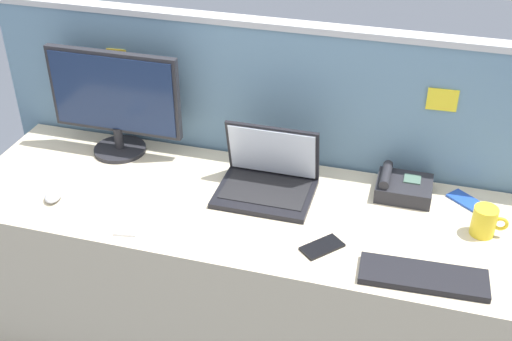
# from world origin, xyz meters

# --- Properties ---
(desk) EXTENTS (2.14, 0.67, 0.70)m
(desk) POSITION_xyz_m (0.00, 0.00, 0.35)
(desk) COLOR beige
(desk) RESTS_ON ground_plane
(cubicle_divider) EXTENTS (2.33, 0.08, 1.26)m
(cubicle_divider) POSITION_xyz_m (-0.00, 0.38, 0.63)
(cubicle_divider) COLOR #6084A3
(cubicle_divider) RESTS_ON ground_plane
(desktop_monitor) EXTENTS (0.54, 0.21, 0.43)m
(desktop_monitor) POSITION_xyz_m (-0.62, 0.23, 0.93)
(desktop_monitor) COLOR #232328
(desktop_monitor) RESTS_ON desk
(laptop) EXTENTS (0.35, 0.27, 0.24)m
(laptop) POSITION_xyz_m (0.03, 0.12, 0.76)
(laptop) COLOR black
(laptop) RESTS_ON desk
(desk_phone) EXTENTS (0.20, 0.17, 0.09)m
(desk_phone) POSITION_xyz_m (0.51, 0.22, 0.73)
(desk_phone) COLOR #232328
(desk_phone) RESTS_ON desk
(keyboard_main) EXTENTS (0.40, 0.15, 0.02)m
(keyboard_main) POSITION_xyz_m (0.61, -0.23, 0.71)
(keyboard_main) COLOR black
(keyboard_main) RESTS_ON desk
(computer_mouse_right_hand) EXTENTS (0.09, 0.11, 0.03)m
(computer_mouse_right_hand) POSITION_xyz_m (-0.71, -0.15, 0.72)
(computer_mouse_right_hand) COLOR #B2B5BC
(computer_mouse_right_hand) RESTS_ON desk
(cell_phone_blue_case) EXTENTS (0.14, 0.13, 0.01)m
(cell_phone_blue_case) POSITION_xyz_m (0.74, 0.24, 0.71)
(cell_phone_blue_case) COLOR blue
(cell_phone_blue_case) RESTS_ON desk
(cell_phone_black_slab) EXTENTS (0.15, 0.15, 0.01)m
(cell_phone_black_slab) POSITION_xyz_m (0.29, -0.16, 0.71)
(cell_phone_black_slab) COLOR black
(cell_phone_black_slab) RESTS_ON desk
(cell_phone_white_slab) EXTENTS (0.10, 0.15, 0.01)m
(cell_phone_white_slab) POSITION_xyz_m (-0.37, -0.22, 0.71)
(cell_phone_white_slab) COLOR silver
(cell_phone_white_slab) RESTS_ON desk
(coffee_mug) EXTENTS (0.12, 0.08, 0.10)m
(coffee_mug) POSITION_xyz_m (0.79, 0.06, 0.75)
(coffee_mug) COLOR yellow
(coffee_mug) RESTS_ON desk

